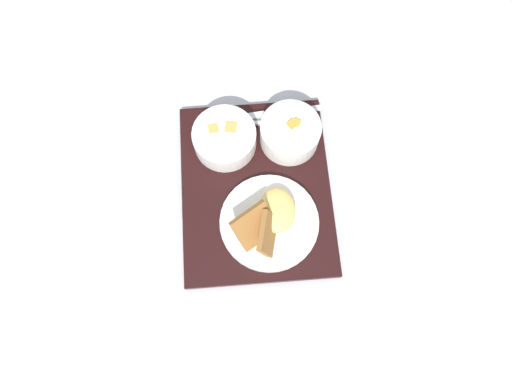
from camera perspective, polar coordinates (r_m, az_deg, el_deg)
ground_plane at (r=0.98m, az=0.00°, el=-0.92°), size 4.00×4.00×0.00m
serving_tray at (r=0.97m, az=0.00°, el=-0.75°), size 0.42×0.35×0.02m
bowl_salad at (r=0.97m, az=4.29°, el=6.34°), size 0.13×0.13×0.07m
bowl_soup at (r=0.97m, az=-3.95°, el=5.68°), size 0.13×0.13×0.06m
plate_main at (r=0.92m, az=1.79°, el=-4.74°), size 0.20×0.20×0.08m
knife at (r=1.02m, az=0.09°, el=8.32°), size 0.05×0.21×0.01m
spoon at (r=1.01m, az=1.16°, el=7.45°), size 0.03×0.14×0.01m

